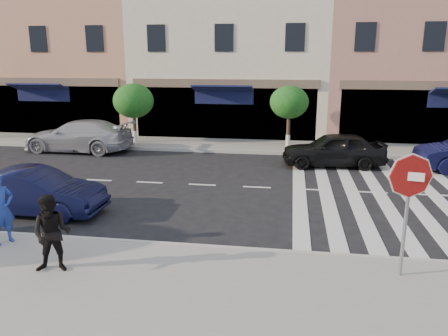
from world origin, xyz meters
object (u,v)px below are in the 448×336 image
photographer (1,209)px  car_far_mid (334,149)px  car_near_mid (35,192)px  stop_sign (409,188)px  walker (52,234)px  car_far_left (78,136)px

photographer → car_far_mid: 12.94m
car_near_mid → stop_sign: bearing=-104.2°
stop_sign → car_far_mid: bearing=103.4°
walker → car_near_mid: (-2.59, 3.51, -0.30)m
stop_sign → car_far_left: bearing=149.0°
car_near_mid → walker: bearing=-142.7°
photographer → walker: 2.28m
photographer → car_far_left: size_ratio=0.33×
car_near_mid → car_far_left: bearing=19.7°
stop_sign → car_near_mid: size_ratio=0.63×
stop_sign → car_near_mid: 10.19m
stop_sign → walker: size_ratio=1.56×
car_far_left → car_near_mid: bearing=21.3°
car_near_mid → car_far_left: 8.98m
photographer → car_far_mid: photographer is taller
photographer → walker: bearing=-91.0°
photographer → stop_sign: bearing=-62.3°
stop_sign → car_far_mid: size_ratio=0.61×
photographer → car_near_mid: size_ratio=0.42×
car_near_mid → photographer: bearing=-164.3°
stop_sign → walker: stop_sign is taller
stop_sign → photographer: stop_sign is taller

